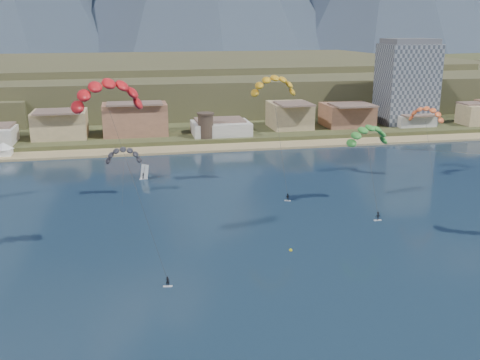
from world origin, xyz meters
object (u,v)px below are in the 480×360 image
at_px(kitesurfer_red, 107,90).
at_px(apartment_tower, 407,82).
at_px(kitesurfer_yellow, 274,83).
at_px(windsurfer, 144,175).
at_px(watchtower, 206,125).
at_px(kitesurfer_green, 368,133).
at_px(buoy, 291,250).

bearing_deg(kitesurfer_red, apartment_tower, 44.82).
relative_size(kitesurfer_yellow, windsurfer, 7.49).
height_order(kitesurfer_red, kitesurfer_yellow, kitesurfer_red).
bearing_deg(kitesurfer_yellow, kitesurfer_red, -133.63).
bearing_deg(kitesurfer_yellow, watchtower, 99.14).
xyz_separation_m(kitesurfer_red, kitesurfer_yellow, (37.30, 39.12, -3.50)).
distance_m(watchtower, kitesurfer_yellow, 58.67).
height_order(kitesurfer_red, windsurfer, kitesurfer_red).
bearing_deg(windsurfer, kitesurfer_yellow, -23.42).
bearing_deg(apartment_tower, windsurfer, -151.64).
relative_size(kitesurfer_green, windsurfer, 5.11).
bearing_deg(kitesurfer_yellow, windsurfer, 156.58).
xyz_separation_m(apartment_tower, kitesurfer_red, (-108.50, -107.83, 11.36)).
xyz_separation_m(kitesurfer_green, windsurfer, (-47.77, 31.19, -15.10)).
relative_size(kitesurfer_yellow, kitesurfer_green, 1.46).
bearing_deg(kitesurfer_green, buoy, -136.79).
bearing_deg(apartment_tower, kitesurfer_green, -122.25).
height_order(windsurfer, buoy, windsurfer).
distance_m(kitesurfer_red, windsurfer, 59.88).
bearing_deg(kitesurfer_green, kitesurfer_yellow, 133.25).
xyz_separation_m(apartment_tower, buoy, (-78.36, -108.80, -17.72)).
height_order(apartment_tower, windsurfer, apartment_tower).
height_order(watchtower, windsurfer, watchtower).
xyz_separation_m(kitesurfer_yellow, kitesurfer_green, (16.67, -17.72, -9.35)).
height_order(apartment_tower, buoy, apartment_tower).
bearing_deg(kitesurfer_red, windsurfer, 83.28).
relative_size(kitesurfer_green, buoy, 32.74).
xyz_separation_m(watchtower, kitesurfer_red, (-28.50, -93.83, 22.81)).
bearing_deg(kitesurfer_yellow, buoy, -100.12).
bearing_deg(watchtower, kitesurfer_yellow, -80.86).
distance_m(watchtower, buoy, 95.02).
relative_size(apartment_tower, buoy, 52.86).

